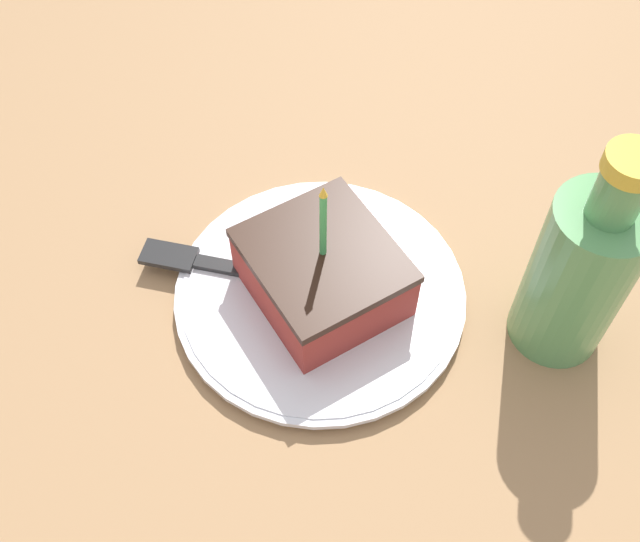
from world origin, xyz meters
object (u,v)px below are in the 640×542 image
plate (320,294)px  bottle (580,272)px  cake_slice (323,272)px  fork (237,268)px

plate → bottle: 0.20m
cake_slice → bottle: bearing=140.1°
plate → fork: size_ratio=1.57×
plate → fork: fork is taller
plate → bottle: bottle is taller
bottle → plate: bearing=-40.2°
plate → cake_slice: (-0.00, 0.00, 0.03)m
fork → cake_slice: bearing=132.0°
cake_slice → bottle: (-0.14, 0.12, 0.04)m
plate → bottle: size_ratio=1.19×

